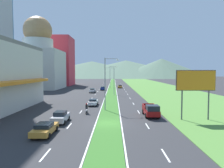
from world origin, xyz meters
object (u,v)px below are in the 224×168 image
at_px(car_2, 45,129).
at_px(car_4, 120,86).
at_px(car_0, 93,102).
at_px(motorcycle_rider, 87,109).
at_px(car_1, 103,88).
at_px(car_3, 61,117).
at_px(car_5, 92,90).
at_px(street_lamp_mid, 113,79).
at_px(pickup_truck_0, 151,110).
at_px(billboard_roadside, 196,82).
at_px(street_lamp_far, 111,75).
at_px(street_lamp_near, 106,81).

relative_size(car_2, car_4, 1.06).
height_order(car_0, motorcycle_rider, motorcycle_rider).
distance_m(car_1, car_2, 57.07).
relative_size(car_3, car_5, 0.95).
xyz_separation_m(street_lamp_mid, pickup_truck_0, (6.16, -31.44, -3.96)).
relative_size(car_5, motorcycle_rider, 2.30).
relative_size(billboard_roadside, car_0, 1.73).
bearing_deg(street_lamp_mid, billboard_roadside, -70.17).
bearing_deg(car_3, street_lamp_far, -5.69).
xyz_separation_m(car_2, motorcycle_rider, (3.14, 11.74, 0.03)).
xyz_separation_m(street_lamp_near, car_1, (-2.86, 41.99, -4.73)).
bearing_deg(car_4, car_5, -25.67).
relative_size(billboard_roadside, motorcycle_rider, 3.67).
relative_size(car_0, car_2, 0.93).
height_order(billboard_roadside, car_3, billboard_roadside).
relative_size(car_0, pickup_truck_0, 0.79).
height_order(car_0, car_1, car_1).
xyz_separation_m(car_3, motorcycle_rider, (2.83, 6.06, -0.05)).
relative_size(billboard_roadside, car_1, 1.72).
height_order(billboard_roadside, motorcycle_rider, billboard_roadside).
height_order(street_lamp_far, car_1, street_lamp_far).
height_order(street_lamp_mid, car_4, street_lamp_mid).
relative_size(car_2, car_5, 0.99).
bearing_deg(car_0, car_4, -8.51).
xyz_separation_m(car_0, car_2, (-3.37, -20.42, 0.01)).
bearing_deg(motorcycle_rider, car_5, 4.38).
relative_size(street_lamp_far, car_4, 2.23).
bearing_deg(street_lamp_far, car_3, -95.69).
relative_size(car_1, motorcycle_rider, 2.13).
bearing_deg(car_3, car_0, -11.72).
relative_size(street_lamp_mid, car_1, 1.99).
height_order(street_lamp_near, car_4, street_lamp_near).
xyz_separation_m(billboard_roadside, car_0, (-16.26, 13.15, -4.82)).
height_order(car_1, car_5, car_5).
height_order(street_lamp_near, car_5, street_lamp_near).
distance_m(billboard_roadside, pickup_truck_0, 7.89).
bearing_deg(car_3, car_2, 176.83).
distance_m(car_2, motorcycle_rider, 12.15).
bearing_deg(street_lamp_mid, car_0, -101.19).
height_order(street_lamp_mid, car_2, street_lamp_mid).
bearing_deg(car_0, street_lamp_near, -151.06).
distance_m(street_lamp_far, motorcycle_rider, 55.70).
xyz_separation_m(pickup_truck_0, motorcycle_rider, (-10.47, 2.13, -0.24)).
xyz_separation_m(car_3, car_5, (0.12, 41.47, -0.03)).
relative_size(billboard_roadside, car_4, 1.69).
bearing_deg(street_lamp_far, pickup_truck_0, -82.89).
bearing_deg(car_0, billboard_roadside, -128.97).
distance_m(street_lamp_mid, car_5, 10.20).
xyz_separation_m(street_lamp_far, pickup_truck_0, (7.18, -57.53, -4.57)).
bearing_deg(motorcycle_rider, street_lamp_far, -3.40).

